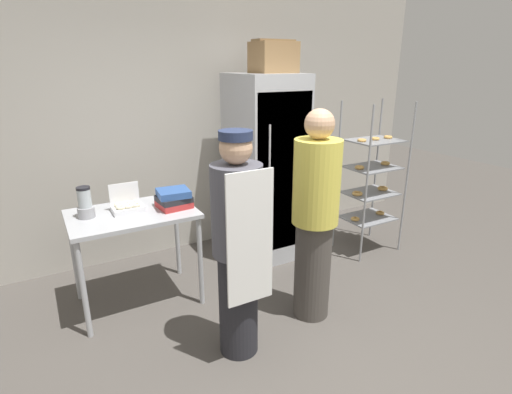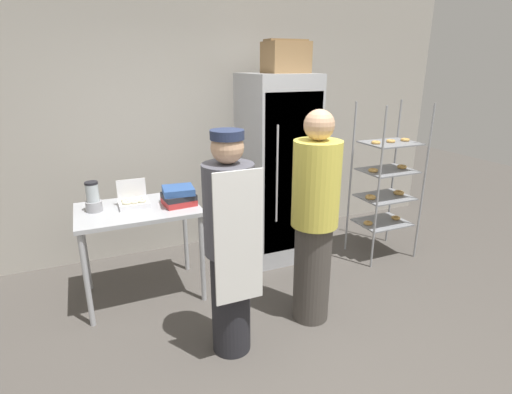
{
  "view_description": "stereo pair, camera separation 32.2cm",
  "coord_description": "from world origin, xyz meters",
  "views": [
    {
      "loc": [
        -1.52,
        -1.92,
        2.06
      ],
      "look_at": [
        -0.02,
        0.74,
        1.04
      ],
      "focal_mm": 28.0,
      "sensor_mm": 36.0,
      "label": 1
    },
    {
      "loc": [
        -1.23,
        -2.07,
        2.06
      ],
      "look_at": [
        -0.02,
        0.74,
        1.04
      ],
      "focal_mm": 28.0,
      "sensor_mm": 36.0,
      "label": 2
    }
  ],
  "objects": [
    {
      "name": "ground_plane",
      "position": [
        0.0,
        0.0,
        0.0
      ],
      "size": [
        14.0,
        14.0,
        0.0
      ],
      "primitive_type": "plane",
      "color": "#4C4742"
    },
    {
      "name": "back_wall",
      "position": [
        0.0,
        2.34,
        1.44
      ],
      "size": [
        6.4,
        0.12,
        2.89
      ],
      "primitive_type": "cube",
      "color": "#ADA89E",
      "rests_on": "ground_plane"
    },
    {
      "name": "refrigerator",
      "position": [
        0.63,
        1.68,
        0.99
      ],
      "size": [
        0.67,
        0.79,
        1.97
      ],
      "color": "#ADAFB5",
      "rests_on": "ground_plane"
    },
    {
      "name": "baking_rack",
      "position": [
        1.71,
        1.18,
        0.83
      ],
      "size": [
        0.62,
        0.48,
        1.69
      ],
      "color": "#93969B",
      "rests_on": "ground_plane"
    },
    {
      "name": "prep_counter",
      "position": [
        -0.88,
        1.36,
        0.76
      ],
      "size": [
        1.04,
        0.7,
        0.87
      ],
      "color": "#ADAFB5",
      "rests_on": "ground_plane"
    },
    {
      "name": "donut_box",
      "position": [
        -0.9,
        1.39,
        0.91
      ],
      "size": [
        0.25,
        0.19,
        0.23
      ],
      "color": "white",
      "rests_on": "prep_counter"
    },
    {
      "name": "blender_pitcher",
      "position": [
        -1.23,
        1.42,
        0.98
      ],
      "size": [
        0.14,
        0.14,
        0.26
      ],
      "color": "#99999E",
      "rests_on": "prep_counter"
    },
    {
      "name": "binder_stack",
      "position": [
        -0.52,
        1.3,
        0.95
      ],
      "size": [
        0.29,
        0.27,
        0.16
      ],
      "color": "#B72D2D",
      "rests_on": "prep_counter"
    },
    {
      "name": "cardboard_storage_box",
      "position": [
        0.71,
        1.66,
        2.13
      ],
      "size": [
        0.42,
        0.35,
        0.32
      ],
      "color": "#937047",
      "rests_on": "refrigerator"
    },
    {
      "name": "person_baker",
      "position": [
        -0.39,
        0.33,
        0.87
      ],
      "size": [
        0.35,
        0.37,
        1.66
      ],
      "color": "#232328",
      "rests_on": "ground_plane"
    },
    {
      "name": "person_customer",
      "position": [
        0.36,
        0.44,
        0.9
      ],
      "size": [
        0.37,
        0.37,
        1.75
      ],
      "color": "#47423D",
      "rests_on": "ground_plane"
    }
  ]
}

